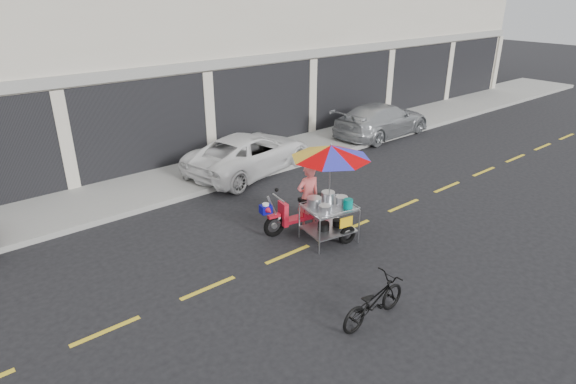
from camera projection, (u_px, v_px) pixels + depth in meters
ground at (351, 228)px, 11.66m from camera, size 90.00×90.00×0.00m
sidewalk at (228, 165)px, 15.54m from camera, size 45.00×3.00×0.15m
shophouse_block at (213, 17)px, 19.14m from camera, size 36.00×8.11×10.40m
centerline at (351, 227)px, 11.66m from camera, size 42.00×0.10×0.01m
white_pickup at (250, 153)px, 14.94m from camera, size 4.74×2.97×1.22m
silver_pickup at (382, 120)px, 18.51m from camera, size 4.47×2.01×1.27m
near_bicycle at (374, 301)px, 8.29m from camera, size 1.53×0.57×0.80m
food_vendor_rig at (321, 177)px, 10.77m from camera, size 2.29×2.11×2.30m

